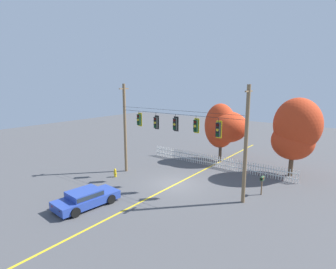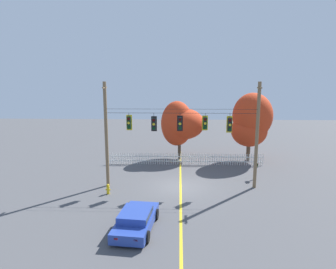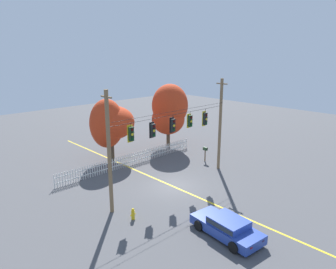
% 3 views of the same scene
% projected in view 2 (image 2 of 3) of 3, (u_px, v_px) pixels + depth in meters
% --- Properties ---
extents(ground, '(80.00, 80.00, 0.00)m').
position_uv_depth(ground, '(181.00, 186.00, 23.60)').
color(ground, '#4C4C4F').
extents(lane_centerline_stripe, '(0.16, 36.00, 0.01)m').
position_uv_depth(lane_centerline_stripe, '(181.00, 186.00, 23.60)').
color(lane_centerline_stripe, gold).
rests_on(lane_centerline_stripe, ground).
extents(signal_support_span, '(11.72, 1.10, 8.12)m').
position_uv_depth(signal_support_span, '(181.00, 134.00, 22.85)').
color(signal_support_span, brown).
rests_on(signal_support_span, ground).
extents(traffic_signal_westbound_side, '(0.43, 0.38, 1.34)m').
position_uv_depth(traffic_signal_westbound_side, '(129.00, 123.00, 22.85)').
color(traffic_signal_westbound_side, black).
extents(traffic_signal_northbound_primary, '(0.43, 0.38, 1.41)m').
position_uv_depth(traffic_signal_northbound_primary, '(154.00, 124.00, 22.79)').
color(traffic_signal_northbound_primary, black).
extents(traffic_signal_northbound_secondary, '(0.43, 0.38, 1.38)m').
position_uv_depth(traffic_signal_northbound_secondary, '(180.00, 123.00, 22.71)').
color(traffic_signal_northbound_secondary, black).
extents(traffic_signal_southbound_primary, '(0.43, 0.38, 1.32)m').
position_uv_depth(traffic_signal_southbound_primary, '(205.00, 123.00, 22.63)').
color(traffic_signal_southbound_primary, black).
extents(traffic_signal_eastbound_side, '(0.43, 0.38, 1.48)m').
position_uv_depth(traffic_signal_eastbound_side, '(230.00, 125.00, 22.58)').
color(traffic_signal_eastbound_side, black).
extents(white_picket_fence, '(15.04, 0.06, 1.13)m').
position_uv_depth(white_picket_fence, '(186.00, 159.00, 29.51)').
color(white_picket_fence, silver).
rests_on(white_picket_fence, ground).
extents(autumn_maple_near_fence, '(4.53, 4.06, 6.08)m').
position_uv_depth(autumn_maple_near_fence, '(181.00, 124.00, 31.45)').
color(autumn_maple_near_fence, '#473828').
rests_on(autumn_maple_near_fence, ground).
extents(autumn_maple_mid, '(4.09, 3.85, 6.97)m').
position_uv_depth(autumn_maple_mid, '(251.00, 122.00, 30.39)').
color(autumn_maple_mid, brown).
rests_on(autumn_maple_mid, ground).
extents(parked_car, '(2.33, 4.48, 1.15)m').
position_uv_depth(parked_car, '(136.00, 219.00, 16.75)').
color(parked_car, '#28429E').
rests_on(parked_car, ground).
extents(fire_hydrant, '(0.38, 0.22, 0.76)m').
position_uv_depth(fire_hydrant, '(108.00, 189.00, 22.00)').
color(fire_hydrant, gold).
rests_on(fire_hydrant, ground).
extents(roadside_mailbox, '(0.25, 0.44, 1.43)m').
position_uv_depth(roadside_mailbox, '(256.00, 165.00, 25.19)').
color(roadside_mailbox, brown).
rests_on(roadside_mailbox, ground).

